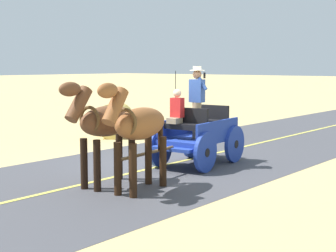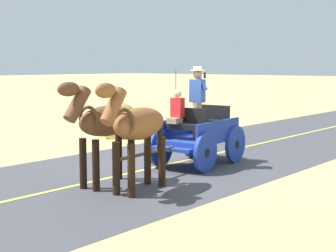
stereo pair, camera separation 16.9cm
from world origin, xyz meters
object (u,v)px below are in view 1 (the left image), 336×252
(horse_near_side, at_px, (138,126))
(hay_bale, at_px, (115,120))
(horse_drawn_carriage, at_px, (197,133))
(horse_off_side, at_px, (105,124))

(horse_near_side, xyz_separation_m, hay_bale, (5.91, -5.09, -0.72))
(horse_near_side, height_order, hay_bale, horse_near_side)
(horse_drawn_carriage, relative_size, hay_bale, 3.76)
(horse_drawn_carriage, xyz_separation_m, horse_near_side, (-0.75, 2.97, 0.51))
(horse_drawn_carriage, bearing_deg, horse_off_side, 88.00)
(horse_drawn_carriage, distance_m, hay_bale, 5.58)
(horse_drawn_carriage, bearing_deg, hay_bale, -22.37)
(horse_drawn_carriage, height_order, horse_off_side, horse_drawn_carriage)
(horse_off_side, bearing_deg, horse_near_side, -173.85)
(horse_drawn_carriage, distance_m, horse_near_side, 3.10)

